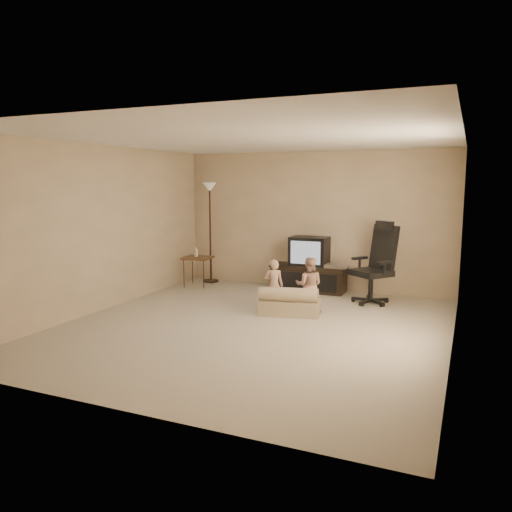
{
  "coord_description": "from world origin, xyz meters",
  "views": [
    {
      "loc": [
        2.62,
        -5.99,
        1.93
      ],
      "look_at": [
        -0.22,
        0.6,
        0.88
      ],
      "focal_mm": 35.0,
      "sensor_mm": 36.0,
      "label": 1
    }
  ],
  "objects_px": {
    "toddler_left": "(274,285)",
    "toddler_right": "(309,285)",
    "office_chair": "(375,274)",
    "floor_lamp": "(210,210)",
    "side_table": "(198,258)",
    "child_sofa": "(289,303)",
    "tv_stand": "(309,269)"
  },
  "relations": [
    {
      "from": "toddler_left",
      "to": "floor_lamp",
      "type": "bearing_deg",
      "value": -56.69
    },
    {
      "from": "office_chair",
      "to": "child_sofa",
      "type": "bearing_deg",
      "value": -92.0
    },
    {
      "from": "child_sofa",
      "to": "toddler_left",
      "type": "bearing_deg",
      "value": 149.42
    },
    {
      "from": "child_sofa",
      "to": "office_chair",
      "type": "bearing_deg",
      "value": 38.91
    },
    {
      "from": "toddler_left",
      "to": "toddler_right",
      "type": "relative_size",
      "value": 0.94
    },
    {
      "from": "side_table",
      "to": "floor_lamp",
      "type": "height_order",
      "value": "floor_lamp"
    },
    {
      "from": "office_chair",
      "to": "toddler_left",
      "type": "distance_m",
      "value": 1.74
    },
    {
      "from": "toddler_left",
      "to": "toddler_right",
      "type": "distance_m",
      "value": 0.53
    },
    {
      "from": "office_chair",
      "to": "floor_lamp",
      "type": "xyz_separation_m",
      "value": [
        -3.29,
        0.51,
        0.94
      ]
    },
    {
      "from": "office_chair",
      "to": "floor_lamp",
      "type": "distance_m",
      "value": 3.46
    },
    {
      "from": "toddler_left",
      "to": "tv_stand",
      "type": "bearing_deg",
      "value": -108.92
    },
    {
      "from": "office_chair",
      "to": "toddler_right",
      "type": "height_order",
      "value": "office_chair"
    },
    {
      "from": "office_chair",
      "to": "tv_stand",
      "type": "bearing_deg",
      "value": -162.5
    },
    {
      "from": "office_chair",
      "to": "side_table",
      "type": "relative_size",
      "value": 1.78
    },
    {
      "from": "child_sofa",
      "to": "toddler_left",
      "type": "distance_m",
      "value": 0.38
    },
    {
      "from": "tv_stand",
      "to": "toddler_left",
      "type": "bearing_deg",
      "value": -92.3
    },
    {
      "from": "tv_stand",
      "to": "toddler_right",
      "type": "height_order",
      "value": "tv_stand"
    },
    {
      "from": "office_chair",
      "to": "side_table",
      "type": "height_order",
      "value": "office_chair"
    },
    {
      "from": "toddler_left",
      "to": "side_table",
      "type": "bearing_deg",
      "value": -47.74
    },
    {
      "from": "side_table",
      "to": "toddler_left",
      "type": "height_order",
      "value": "toddler_left"
    },
    {
      "from": "office_chair",
      "to": "floor_lamp",
      "type": "height_order",
      "value": "floor_lamp"
    },
    {
      "from": "child_sofa",
      "to": "toddler_right",
      "type": "distance_m",
      "value": 0.4
    },
    {
      "from": "side_table",
      "to": "floor_lamp",
      "type": "distance_m",
      "value": 0.99
    },
    {
      "from": "tv_stand",
      "to": "toddler_right",
      "type": "bearing_deg",
      "value": -72.98
    },
    {
      "from": "tv_stand",
      "to": "side_table",
      "type": "xyz_separation_m",
      "value": [
        -2.07,
        -0.39,
        0.12
      ]
    },
    {
      "from": "office_chair",
      "to": "toddler_left",
      "type": "height_order",
      "value": "office_chair"
    },
    {
      "from": "side_table",
      "to": "child_sofa",
      "type": "height_order",
      "value": "side_table"
    },
    {
      "from": "child_sofa",
      "to": "tv_stand",
      "type": "bearing_deg",
      "value": 86.05
    },
    {
      "from": "toddler_right",
      "to": "floor_lamp",
      "type": "bearing_deg",
      "value": -43.36
    },
    {
      "from": "office_chair",
      "to": "side_table",
      "type": "bearing_deg",
      "value": -143.6
    },
    {
      "from": "tv_stand",
      "to": "side_table",
      "type": "relative_size",
      "value": 1.85
    },
    {
      "from": "floor_lamp",
      "to": "child_sofa",
      "type": "xyz_separation_m",
      "value": [
        2.27,
        -1.76,
        -1.24
      ]
    }
  ]
}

